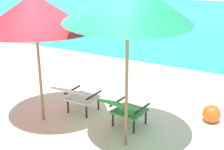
{
  "coord_description": "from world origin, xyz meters",
  "views": [
    {
      "loc": [
        2.8,
        -4.34,
        2.76
      ],
      "look_at": [
        0.0,
        0.58,
        0.75
      ],
      "focal_mm": 50.05,
      "sensor_mm": 36.0,
      "label": 1
    }
  ],
  "objects_px": {
    "beach_umbrella_left": "(35,13)",
    "beach_ball": "(211,114)",
    "lounge_chair_left": "(78,95)",
    "lounge_chair_right": "(124,108)"
  },
  "relations": [
    {
      "from": "beach_ball",
      "to": "lounge_chair_left",
      "type": "bearing_deg",
      "value": -157.53
    },
    {
      "from": "beach_umbrella_left",
      "to": "beach_ball",
      "type": "relative_size",
      "value": 8.06
    },
    {
      "from": "lounge_chair_right",
      "to": "beach_umbrella_left",
      "type": "distance_m",
      "value": 2.22
    },
    {
      "from": "lounge_chair_left",
      "to": "lounge_chair_right",
      "type": "distance_m",
      "value": 1.04
    },
    {
      "from": "lounge_chair_left",
      "to": "beach_umbrella_left",
      "type": "height_order",
      "value": "beach_umbrella_left"
    },
    {
      "from": "lounge_chair_left",
      "to": "beach_ball",
      "type": "distance_m",
      "value": 2.52
    },
    {
      "from": "beach_umbrella_left",
      "to": "beach_ball",
      "type": "xyz_separation_m",
      "value": [
        2.76,
        1.46,
        -1.83
      ]
    },
    {
      "from": "lounge_chair_left",
      "to": "beach_umbrella_left",
      "type": "relative_size",
      "value": 0.33
    },
    {
      "from": "lounge_chair_left",
      "to": "beach_umbrella_left",
      "type": "bearing_deg",
      "value": -131.23
    },
    {
      "from": "beach_umbrella_left",
      "to": "beach_ball",
      "type": "distance_m",
      "value": 3.62
    }
  ]
}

